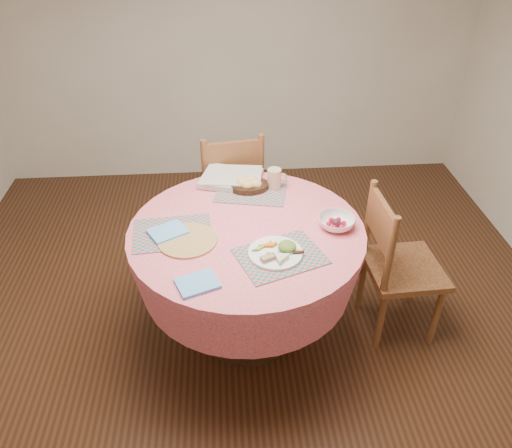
# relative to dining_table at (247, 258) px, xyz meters

# --- Properties ---
(ground) EXTENTS (4.00, 4.00, 0.00)m
(ground) POSITION_rel_dining_table_xyz_m (0.00, 0.00, -0.56)
(ground) COLOR #331C0F
(ground) RESTS_ON ground
(room_envelope) EXTENTS (4.01, 4.01, 2.71)m
(room_envelope) POSITION_rel_dining_table_xyz_m (0.00, 0.00, 1.16)
(room_envelope) COLOR silver
(room_envelope) RESTS_ON ground
(dining_table) EXTENTS (1.24, 1.24, 0.75)m
(dining_table) POSITION_rel_dining_table_xyz_m (0.00, 0.00, 0.00)
(dining_table) COLOR pink
(dining_table) RESTS_ON ground
(chair_right) EXTENTS (0.43, 0.44, 0.92)m
(chair_right) POSITION_rel_dining_table_xyz_m (0.84, -0.01, -0.08)
(chair_right) COLOR brown
(chair_right) RESTS_ON ground
(chair_back) EXTENTS (0.50, 0.48, 0.95)m
(chair_back) POSITION_rel_dining_table_xyz_m (-0.06, 0.82, -0.06)
(chair_back) COLOR brown
(chair_back) RESTS_ON ground
(placemat_front) EXTENTS (0.48, 0.42, 0.01)m
(placemat_front) POSITION_rel_dining_table_xyz_m (0.15, -0.24, 0.20)
(placemat_front) COLOR #15775E
(placemat_front) RESTS_ON dining_table
(placemat_left) EXTENTS (0.42, 0.33, 0.01)m
(placemat_left) POSITION_rel_dining_table_xyz_m (-0.38, -0.01, 0.20)
(placemat_left) COLOR #15775E
(placemat_left) RESTS_ON dining_table
(placemat_back) EXTENTS (0.45, 0.37, 0.01)m
(placemat_back) POSITION_rel_dining_table_xyz_m (0.05, 0.38, 0.20)
(placemat_back) COLOR #15775E
(placemat_back) RESTS_ON dining_table
(wicker_trivet) EXTENTS (0.30, 0.30, 0.01)m
(wicker_trivet) POSITION_rel_dining_table_xyz_m (-0.30, -0.08, 0.20)
(wicker_trivet) COLOR #90623E
(wicker_trivet) RESTS_ON dining_table
(napkin_near) EXTENTS (0.22, 0.20, 0.01)m
(napkin_near) POSITION_rel_dining_table_xyz_m (-0.24, -0.41, 0.20)
(napkin_near) COLOR #5DA7F0
(napkin_near) RESTS_ON dining_table
(napkin_far) EXTENTS (0.23, 0.21, 0.01)m
(napkin_far) POSITION_rel_dining_table_xyz_m (-0.40, -0.01, 0.21)
(napkin_far) COLOR #5DA7F0
(napkin_far) RESTS_ON placemat_left
(dinner_plate) EXTENTS (0.26, 0.26, 0.05)m
(dinner_plate) POSITION_rel_dining_table_xyz_m (0.13, -0.23, 0.22)
(dinner_plate) COLOR white
(dinner_plate) RESTS_ON placemat_front
(bread_bowl) EXTENTS (0.23, 0.23, 0.08)m
(bread_bowl) POSITION_rel_dining_table_xyz_m (0.04, 0.40, 0.23)
(bread_bowl) COLOR black
(bread_bowl) RESTS_ON placemat_back
(latte_mug) EXTENTS (0.12, 0.08, 0.12)m
(latte_mug) POSITION_rel_dining_table_xyz_m (0.19, 0.40, 0.26)
(latte_mug) COLOR tan
(latte_mug) RESTS_ON placemat_back
(fruit_bowl) EXTENTS (0.25, 0.25, 0.06)m
(fruit_bowl) POSITION_rel_dining_table_xyz_m (0.47, -0.02, 0.22)
(fruit_bowl) COLOR white
(fruit_bowl) RESTS_ON dining_table
(newspaper_stack) EXTENTS (0.40, 0.36, 0.04)m
(newspaper_stack) POSITION_rel_dining_table_xyz_m (-0.06, 0.50, 0.22)
(newspaper_stack) COLOR silver
(newspaper_stack) RESTS_ON dining_table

